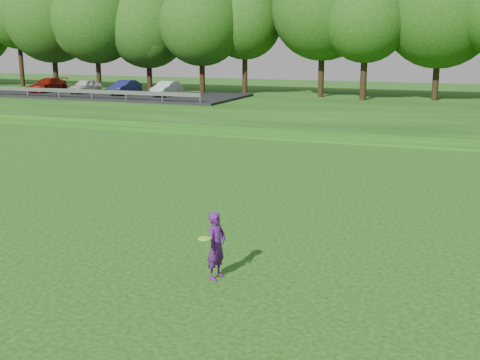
% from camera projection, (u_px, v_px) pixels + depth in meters
% --- Properties ---
extents(ground, '(140.00, 140.00, 0.00)m').
position_uv_depth(ground, '(184.00, 276.00, 13.52)').
color(ground, '#0F3E0C').
rests_on(ground, ground).
extents(berm, '(130.00, 30.00, 0.60)m').
position_uv_depth(berm, '(390.00, 109.00, 44.33)').
color(berm, '#0F3E0C').
rests_on(berm, ground).
extents(walking_path, '(130.00, 1.60, 0.04)m').
position_uv_depth(walking_path, '(354.00, 141.00, 31.68)').
color(walking_path, gray).
rests_on(walking_path, ground).
extents(treeline, '(104.00, 7.00, 15.00)m').
position_uv_depth(treeline, '(403.00, 2.00, 46.21)').
color(treeline, '#1A3E0E').
rests_on(treeline, berm).
extents(parking_lot, '(24.00, 9.00, 1.38)m').
position_uv_depth(parking_lot, '(101.00, 91.00, 51.64)').
color(parking_lot, black).
rests_on(parking_lot, berm).
extents(woman, '(0.45, 0.91, 1.52)m').
position_uv_depth(woman, '(216.00, 245.00, 13.22)').
color(woman, '#4B1665').
rests_on(woman, ground).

